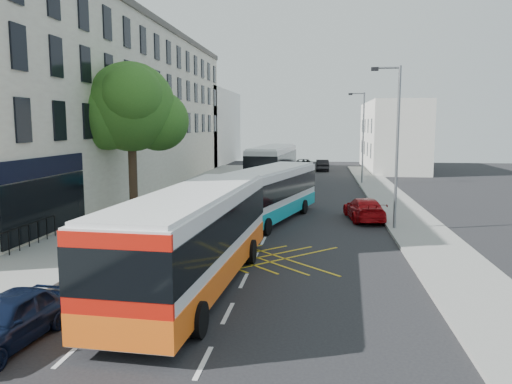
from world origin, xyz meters
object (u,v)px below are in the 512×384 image
(street_tree, at_px, (130,108))
(motorbike, at_px, (182,303))
(bus_near, at_px, (194,237))
(distant_car_grey, at_px, (304,165))
(parked_car_silver, at_px, (115,254))
(bus_mid, at_px, (269,193))
(bus_far, at_px, (273,164))
(lamp_far, at_px, (362,133))
(distant_car_dark, at_px, (322,165))
(parked_car_blue, at_px, (7,319))
(red_hatchback, at_px, (364,209))
(lamp_near, at_px, (395,139))

(street_tree, relative_size, motorbike, 4.46)
(bus_near, xyz_separation_m, distant_car_grey, (2.17, 43.04, -1.01))
(motorbike, height_order, parked_car_silver, motorbike)
(motorbike, height_order, distant_car_grey, motorbike)
(bus_near, xyz_separation_m, bus_mid, (1.25, 11.67, -0.13))
(bus_near, distance_m, bus_far, 29.56)
(parked_car_silver, bearing_deg, lamp_far, 72.50)
(street_tree, height_order, motorbike, street_tree)
(parked_car_silver, bearing_deg, distant_car_dark, 83.38)
(bus_far, height_order, distant_car_dark, bus_far)
(bus_near, relative_size, bus_far, 0.94)
(bus_mid, bearing_deg, street_tree, -173.37)
(bus_near, bearing_deg, parked_car_blue, -121.87)
(lamp_far, height_order, bus_near, lamp_far)
(bus_near, xyz_separation_m, parked_car_silver, (-3.40, 1.54, -1.07))
(lamp_far, distance_m, distant_car_grey, 14.84)
(motorbike, xyz_separation_m, distant_car_dark, (3.69, 46.64, -0.16))
(red_hatchback, bearing_deg, parked_car_blue, 53.07)
(lamp_far, bearing_deg, lamp_near, -90.00)
(bus_far, relative_size, parked_car_blue, 3.25)
(motorbike, xyz_separation_m, parked_car_silver, (-4.00, 5.21, -0.21))
(lamp_far, relative_size, bus_far, 0.65)
(distant_car_dark, bearing_deg, bus_near, 81.53)
(parked_car_blue, bearing_deg, lamp_near, 57.38)
(parked_car_blue, bearing_deg, red_hatchback, 64.79)
(bus_far, bearing_deg, lamp_near, -63.92)
(lamp_near, distance_m, bus_near, 12.83)
(lamp_near, relative_size, distant_car_grey, 1.67)
(bus_mid, bearing_deg, lamp_near, -1.30)
(bus_near, height_order, bus_far, bus_far)
(lamp_near, xyz_separation_m, bus_far, (-7.92, 19.72, -2.83))
(lamp_near, distance_m, parked_car_blue, 18.84)
(parked_car_blue, distance_m, red_hatchback, 20.07)
(bus_near, bearing_deg, parked_car_silver, 158.80)
(motorbike, height_order, red_hatchback, motorbike)
(parked_car_blue, height_order, parked_car_silver, parked_car_blue)
(bus_mid, bearing_deg, parked_car_silver, -100.16)
(parked_car_silver, relative_size, distant_car_dark, 0.93)
(parked_car_silver, bearing_deg, red_hatchback, 51.97)
(parked_car_silver, relative_size, distant_car_grey, 0.77)
(lamp_near, bearing_deg, motorbike, -117.69)
(distant_car_dark, bearing_deg, bus_mid, 81.68)
(lamp_near, xyz_separation_m, distant_car_dark, (-3.40, 33.13, -3.96))
(lamp_near, xyz_separation_m, lamp_far, (0.00, 20.00, 0.00))
(parked_car_blue, relative_size, parked_car_silver, 1.02)
(lamp_near, bearing_deg, parked_car_blue, -127.06)
(street_tree, height_order, red_hatchback, street_tree)
(lamp_far, relative_size, bus_mid, 0.75)
(red_hatchback, relative_size, distant_car_grey, 0.91)
(motorbike, distance_m, distant_car_dark, 46.79)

